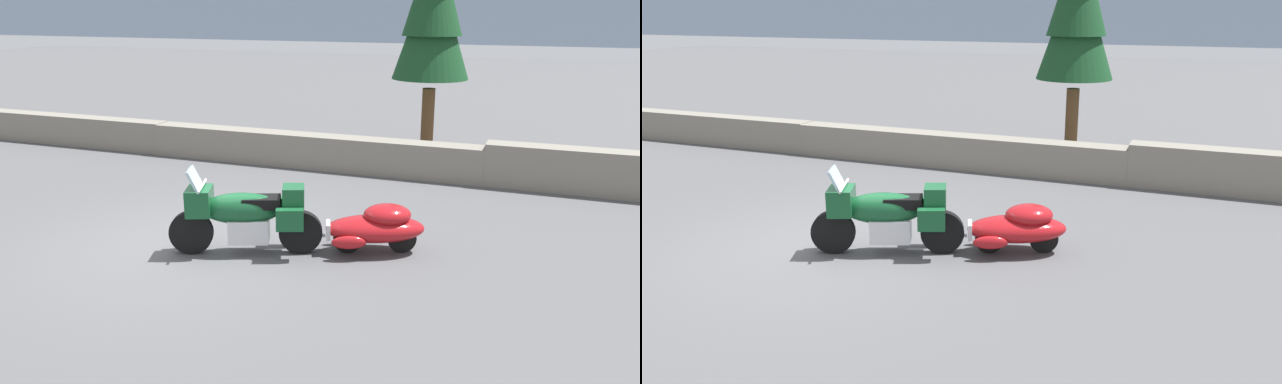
{
  "view_description": "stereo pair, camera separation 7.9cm",
  "coord_description": "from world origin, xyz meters",
  "views": [
    {
      "loc": [
        5.31,
        -7.76,
        3.61
      ],
      "look_at": [
        2.0,
        0.87,
        0.85
      ],
      "focal_mm": 35.05,
      "sensor_mm": 36.0,
      "label": 1
    },
    {
      "loc": [
        5.39,
        -7.74,
        3.61
      ],
      "look_at": [
        2.0,
        0.87,
        0.85
      ],
      "focal_mm": 35.05,
      "sensor_mm": 36.0,
      "label": 2
    }
  ],
  "objects": [
    {
      "name": "stone_guard_wall",
      "position": [
        0.46,
        5.36,
        0.41
      ],
      "size": [
        24.0,
        0.59,
        0.9
      ],
      "color": "slate",
      "rests_on": "ground"
    },
    {
      "name": "car_shaped_trailer",
      "position": [
        2.92,
        0.83,
        0.41
      ],
      "size": [
        2.18,
        1.21,
        0.76
      ],
      "color": "black",
      "rests_on": "ground"
    },
    {
      "name": "ground_plane",
      "position": [
        0.0,
        0.0,
        0.0
      ],
      "size": [
        80.0,
        80.0,
        0.0
      ],
      "primitive_type": "plane",
      "color": "#4C4C4F"
    },
    {
      "name": "touring_motorcycle",
      "position": [
        1.09,
        0.1,
        0.62
      ],
      "size": [
        2.2,
        1.24,
        1.33
      ],
      "color": "black",
      "rests_on": "ground"
    },
    {
      "name": "pine_tree_tall",
      "position": [
        2.39,
        7.12,
        3.75
      ],
      "size": [
        1.8,
        1.8,
        5.99
      ],
      "color": "brown",
      "rests_on": "ground"
    }
  ]
}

